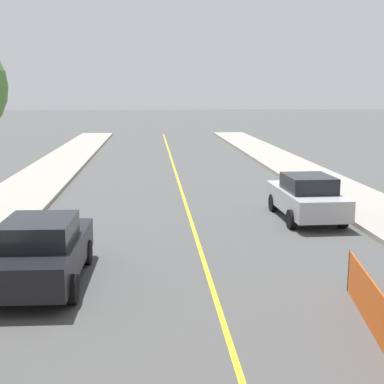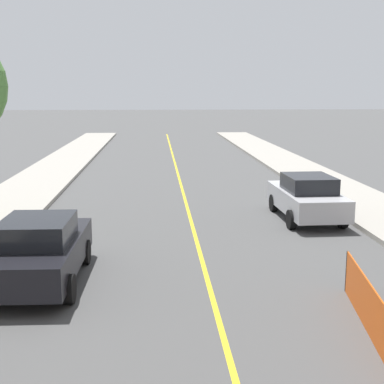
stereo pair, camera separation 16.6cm
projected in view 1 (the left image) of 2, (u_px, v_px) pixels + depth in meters
name	position (u px, v px, depth m)	size (l,w,h in m)	color
lane_stripe	(183.00, 195.00, 23.28)	(0.12, 68.95, 0.01)	gold
sidewalk_left	(20.00, 196.00, 22.74)	(3.15, 68.95, 0.16)	#9E998E
sidewalk_right	(338.00, 191.00, 23.79)	(3.15, 68.95, 0.16)	#9E998E
safety_mesh_fence	(374.00, 310.00, 9.83)	(0.72, 4.39, 0.94)	#EF560C
parked_car_curb_near	(42.00, 251.00, 12.38)	(1.94, 4.34, 1.59)	black
parked_car_curb_mid	(306.00, 197.00, 18.72)	(1.95, 4.35, 1.59)	#B7B7BC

